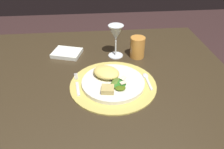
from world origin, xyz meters
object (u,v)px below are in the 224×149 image
(wine_glass, at_px, (116,34))
(spoon, at_px, (147,78))
(fork, at_px, (77,85))
(napkin, at_px, (67,53))
(amber_tumbler, at_px, (137,47))
(dining_table, at_px, (98,98))
(dinner_plate, at_px, (113,82))

(wine_glass, bearing_deg, spoon, -63.77)
(fork, xyz_separation_m, wine_glass, (0.19, 0.24, 0.11))
(fork, xyz_separation_m, napkin, (-0.06, 0.28, 0.00))
(spoon, height_order, napkin, napkin)
(amber_tumbler, bearing_deg, wine_glass, 170.19)
(wine_glass, xyz_separation_m, amber_tumbler, (0.11, -0.02, -0.07))
(spoon, distance_m, napkin, 0.44)
(dining_table, distance_m, amber_tumbler, 0.32)
(dining_table, bearing_deg, napkin, 127.22)
(spoon, height_order, amber_tumbler, amber_tumbler)
(dining_table, distance_m, dinner_plate, 0.19)
(spoon, distance_m, amber_tumbler, 0.21)
(dining_table, relative_size, wine_glass, 7.46)
(fork, xyz_separation_m, spoon, (0.30, 0.02, 0.00))
(dining_table, relative_size, fork, 7.80)
(dinner_plate, xyz_separation_m, fork, (-0.15, 0.00, -0.01))
(amber_tumbler, bearing_deg, napkin, 171.40)
(amber_tumbler, bearing_deg, spoon, -88.95)
(dining_table, height_order, wine_glass, wine_glass)
(amber_tumbler, bearing_deg, dinner_plate, -122.34)
(napkin, bearing_deg, wine_glass, -8.07)
(dinner_plate, distance_m, wine_glass, 0.27)
(dinner_plate, relative_size, wine_glass, 1.59)
(napkin, bearing_deg, amber_tumbler, -8.60)
(dinner_plate, relative_size, amber_tumbler, 2.48)
(dinner_plate, bearing_deg, wine_glass, 81.34)
(dinner_plate, relative_size, fork, 1.66)
(dining_table, relative_size, spoon, 10.14)
(dining_table, height_order, amber_tumbler, amber_tumbler)
(spoon, relative_size, amber_tumbler, 1.15)
(wine_glass, height_order, amber_tumbler, wine_glass)
(dining_table, xyz_separation_m, napkin, (-0.15, 0.20, 0.15))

